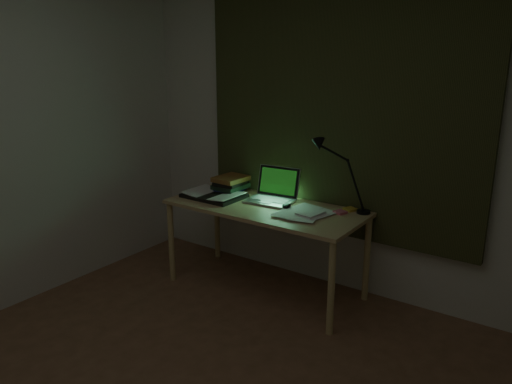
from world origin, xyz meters
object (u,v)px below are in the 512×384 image
Objects in this scene: laptop at (270,186)px; loose_papers at (306,212)px; open_textbook at (214,195)px; desk_lamp at (366,177)px; desk at (265,248)px; book_stack at (230,184)px.

laptop is 1.24× the size of loose_papers.
desk_lamp is (1.14, 0.30, 0.25)m from open_textbook.
loose_papers is at bearing 3.66° from desk.
laptop is 1.54× the size of book_stack.
laptop reaches higher than open_textbook.
laptop is 0.40m from loose_papers.
desk_lamp is (0.70, 0.16, 0.14)m from laptop.
open_textbook is 1.77× the size of book_stack.
loose_papers is at bearing 5.05° from open_textbook.
laptop is at bearing 18.59° from open_textbook.
open_textbook is (-0.46, -0.04, 0.36)m from desk.
open_textbook is (-0.44, -0.14, -0.11)m from laptop.
open_textbook is at bearing -93.37° from book_stack.
open_textbook is at bearing -179.17° from desk_lamp.
loose_papers is (0.37, -0.08, -0.12)m from laptop.
laptop is 0.73m from desk_lamp.
laptop is (-0.03, 0.10, 0.47)m from desk.
loose_papers is at bearing -158.05° from desk_lamp.
laptop is 0.87× the size of open_textbook.
open_textbook is at bearing -175.29° from desk.
laptop reaches higher than desk.
open_textbook is 0.21m from book_stack.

